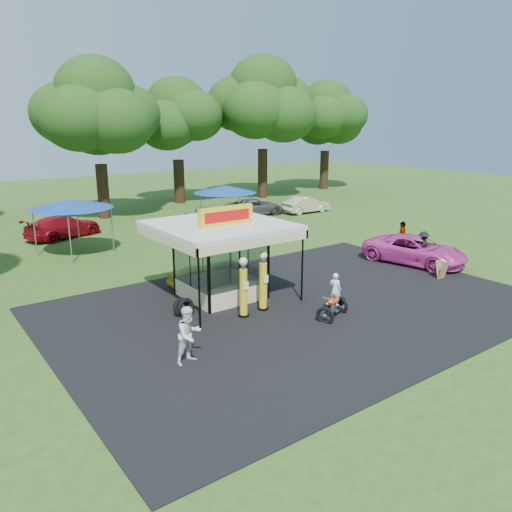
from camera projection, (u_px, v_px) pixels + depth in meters
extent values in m
plane|color=#2D5219|center=(332.00, 321.00, 19.65)|extent=(120.00, 120.00, 0.00)
cube|color=black|center=(299.00, 306.00, 21.21)|extent=(20.00, 14.00, 0.04)
cube|color=white|center=(221.00, 296.00, 22.39)|extent=(3.00, 3.00, 0.06)
cube|color=white|center=(220.00, 225.00, 21.55)|extent=(5.40, 5.40, 0.18)
cube|color=yellow|center=(226.00, 216.00, 21.03)|extent=(2.60, 0.25, 0.80)
cube|color=red|center=(227.00, 216.00, 20.93)|extent=(2.21, 0.02, 0.45)
cylinder|color=black|center=(199.00, 289.00, 18.54)|extent=(0.08, 0.08, 3.20)
cylinder|color=black|center=(302.00, 266.00, 21.46)|extent=(0.08, 0.08, 3.20)
cylinder|color=black|center=(244.00, 315.00, 20.12)|extent=(0.46, 0.46, 0.11)
cylinder|color=yellow|center=(243.00, 292.00, 19.86)|extent=(0.32, 0.32, 1.90)
cylinder|color=silver|center=(243.00, 267.00, 19.58)|extent=(0.21, 0.21, 0.21)
sphere|color=white|center=(243.00, 261.00, 19.53)|extent=(0.34, 0.34, 0.34)
cube|color=white|center=(246.00, 286.00, 19.63)|extent=(0.23, 0.02, 0.32)
cylinder|color=black|center=(263.00, 309.00, 20.86)|extent=(0.47, 0.47, 0.11)
cylinder|color=yellow|center=(263.00, 285.00, 20.59)|extent=(0.32, 0.32, 1.94)
cylinder|color=silver|center=(263.00, 260.00, 20.31)|extent=(0.22, 0.22, 0.22)
sphere|color=white|center=(263.00, 255.00, 20.25)|extent=(0.34, 0.34, 0.34)
cube|color=white|center=(266.00, 279.00, 20.35)|extent=(0.24, 0.02, 0.32)
torus|color=black|center=(325.00, 316.00, 19.39)|extent=(0.40, 0.76, 0.75)
torus|color=black|center=(339.00, 306.00, 20.47)|extent=(0.40, 0.76, 0.75)
cube|color=silver|center=(333.00, 307.00, 19.93)|extent=(0.55, 0.41, 0.27)
ellipsoid|color=#E84410|center=(333.00, 301.00, 19.86)|extent=(0.57, 0.32, 0.27)
cube|color=black|center=(337.00, 300.00, 20.13)|extent=(0.54, 0.39, 0.09)
cube|color=black|center=(340.00, 301.00, 20.45)|extent=(0.40, 0.40, 0.25)
cylinder|color=silver|center=(327.00, 307.00, 19.41)|extent=(0.39, 0.19, 0.80)
cylinder|color=silver|center=(329.00, 299.00, 19.44)|extent=(0.23, 0.52, 0.04)
sphere|color=silver|center=(327.00, 304.00, 19.36)|extent=(0.14, 0.14, 0.14)
imported|color=white|center=(335.00, 289.00, 19.85)|extent=(0.47, 0.57, 1.34)
torus|color=black|center=(186.00, 307.00, 20.06)|extent=(0.81, 0.44, 0.80)
torus|color=black|center=(181.00, 307.00, 20.10)|extent=(0.84, 0.54, 0.80)
cube|color=#593819|center=(444.00, 270.00, 24.76)|extent=(0.53, 0.26, 0.94)
cube|color=#593819|center=(440.00, 269.00, 24.94)|extent=(0.53, 0.26, 0.94)
imported|color=yellow|center=(196.00, 275.00, 23.99)|extent=(2.82, 1.13, 0.96)
imported|color=#E93FAE|center=(415.00, 250.00, 27.48)|extent=(3.68, 5.97, 1.54)
imported|color=white|center=(189.00, 335.00, 16.07)|extent=(1.06, 0.89, 1.93)
imported|color=black|center=(423.00, 247.00, 27.82)|extent=(1.26, 0.94, 1.74)
imported|color=gray|center=(402.00, 237.00, 29.60)|extent=(1.20, 1.03, 1.93)
imported|color=maroon|center=(63.00, 227.00, 33.71)|extent=(5.61, 3.69, 1.51)
imported|color=silver|center=(212.00, 216.00, 37.79)|extent=(4.63, 3.04, 1.47)
imported|color=#4D4D4F|center=(255.00, 207.00, 42.02)|extent=(5.32, 3.30, 1.37)
imported|color=#C1B894|center=(306.00, 205.00, 42.94)|extent=(4.36, 1.64, 1.42)
cylinder|color=gray|center=(40.00, 231.00, 29.70)|extent=(0.07, 0.07, 2.62)
cylinder|color=gray|center=(91.00, 225.00, 31.45)|extent=(0.07, 0.07, 2.62)
cylinder|color=gray|center=(55.00, 241.00, 27.31)|extent=(0.07, 0.07, 2.62)
cylinder|color=gray|center=(109.00, 234.00, 29.06)|extent=(0.07, 0.07, 2.62)
cube|color=#164093|center=(72.00, 209.00, 29.02)|extent=(3.27, 3.27, 0.13)
cone|color=#164093|center=(72.00, 204.00, 28.94)|extent=(4.71, 4.71, 0.54)
cylinder|color=gray|center=(198.00, 211.00, 36.70)|extent=(0.06, 0.06, 2.52)
cylinder|color=gray|center=(231.00, 207.00, 38.39)|extent=(0.06, 0.06, 2.52)
cylinder|color=gray|center=(219.00, 217.00, 34.41)|extent=(0.06, 0.06, 2.52)
cylinder|color=gray|center=(253.00, 212.00, 36.09)|extent=(0.06, 0.06, 2.52)
cube|color=#164093|center=(225.00, 194.00, 36.05)|extent=(3.15, 3.15, 0.13)
cone|color=#164093|center=(225.00, 189.00, 35.97)|extent=(4.54, 4.54, 0.53)
cylinder|color=black|center=(103.00, 191.00, 40.27)|extent=(0.93, 0.93, 4.34)
ellipsoid|color=#214413|center=(97.00, 119.00, 38.80)|extent=(10.41, 10.41, 8.92)
cylinder|color=black|center=(179.00, 181.00, 47.88)|extent=(1.03, 1.03, 4.11)
ellipsoid|color=#214413|center=(177.00, 125.00, 46.51)|extent=(9.59, 9.59, 8.22)
cylinder|color=black|center=(263.00, 173.00, 51.26)|extent=(0.99, 0.99, 4.93)
ellipsoid|color=#214413|center=(263.00, 110.00, 49.62)|extent=(11.51, 11.51, 9.87)
cylinder|color=black|center=(324.00, 170.00, 57.93)|extent=(0.98, 0.98, 4.37)
ellipsoid|color=#214413|center=(326.00, 121.00, 56.51)|extent=(9.87, 9.87, 8.46)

